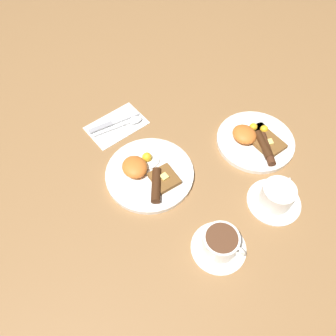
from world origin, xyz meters
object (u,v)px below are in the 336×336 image
(teacup_near, at_px, (220,244))
(spoon, at_px, (130,122))
(knife, at_px, (112,123))
(breakfast_plate_near, at_px, (149,173))
(teacup_far, at_px, (277,196))
(breakfast_plate_far, at_px, (256,140))

(teacup_near, xyz_separation_m, spoon, (-0.49, 0.03, -0.02))
(knife, height_order, spoon, spoon)
(breakfast_plate_near, distance_m, teacup_far, 0.36)
(knife, bearing_deg, breakfast_plate_far, -38.35)
(breakfast_plate_near, bearing_deg, teacup_far, 42.17)
(teacup_near, bearing_deg, breakfast_plate_far, 123.50)
(spoon, bearing_deg, teacup_far, -62.63)
(knife, distance_m, spoon, 0.06)
(teacup_far, bearing_deg, breakfast_plate_far, 151.94)
(teacup_near, bearing_deg, breakfast_plate_near, -173.83)
(breakfast_plate_near, height_order, spoon, breakfast_plate_near)
(knife, relative_size, spoon, 1.05)
(teacup_near, distance_m, knife, 0.53)
(teacup_far, distance_m, knife, 0.56)
(breakfast_plate_near, distance_m, teacup_near, 0.29)
(teacup_near, relative_size, teacup_far, 0.95)
(breakfast_plate_near, height_order, knife, breakfast_plate_near)
(breakfast_plate_far, distance_m, knife, 0.46)
(breakfast_plate_far, xyz_separation_m, teacup_far, (0.19, -0.10, 0.02))
(teacup_far, height_order, spoon, teacup_far)
(breakfast_plate_near, distance_m, breakfast_plate_far, 0.35)
(breakfast_plate_far, height_order, teacup_near, teacup_near)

